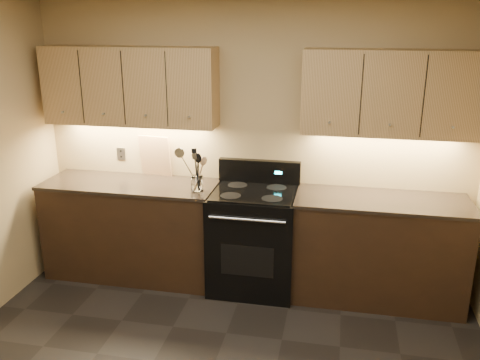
% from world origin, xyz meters
% --- Properties ---
extents(wall_back, '(4.00, 0.04, 2.60)m').
position_xyz_m(wall_back, '(0.00, 2.00, 1.30)').
color(wall_back, tan).
rests_on(wall_back, ground).
extents(counter_left, '(1.62, 0.62, 0.93)m').
position_xyz_m(counter_left, '(-1.10, 1.70, 0.47)').
color(counter_left, black).
rests_on(counter_left, ground).
extents(counter_right, '(1.46, 0.62, 0.93)m').
position_xyz_m(counter_right, '(1.18, 1.70, 0.47)').
color(counter_right, black).
rests_on(counter_right, ground).
extents(stove, '(0.76, 0.68, 1.14)m').
position_xyz_m(stove, '(0.08, 1.68, 0.48)').
color(stove, black).
rests_on(stove, ground).
extents(upper_cab_left, '(1.60, 0.30, 0.70)m').
position_xyz_m(upper_cab_left, '(-1.10, 1.85, 1.80)').
color(upper_cab_left, tan).
rests_on(upper_cab_left, wall_back).
extents(upper_cab_right, '(1.44, 0.30, 0.70)m').
position_xyz_m(upper_cab_right, '(1.18, 1.85, 1.80)').
color(upper_cab_right, tan).
rests_on(upper_cab_right, wall_back).
extents(outlet_plate, '(0.08, 0.01, 0.12)m').
position_xyz_m(outlet_plate, '(-1.30, 1.99, 1.12)').
color(outlet_plate, '#B2B5BA').
rests_on(outlet_plate, wall_back).
extents(utensil_crock, '(0.12, 0.12, 0.14)m').
position_xyz_m(utensil_crock, '(-0.42, 1.60, 0.99)').
color(utensil_crock, white).
rests_on(utensil_crock, counter_left).
extents(cutting_board, '(0.32, 0.11, 0.40)m').
position_xyz_m(cutting_board, '(-0.94, 1.97, 1.13)').
color(cutting_board, tan).
rests_on(cutting_board, counter_left).
extents(wooden_spoon, '(0.15, 0.09, 0.30)m').
position_xyz_m(wooden_spoon, '(-0.44, 1.60, 1.10)').
color(wooden_spoon, tan).
rests_on(wooden_spoon, utensil_crock).
extents(black_spoon, '(0.07, 0.09, 0.32)m').
position_xyz_m(black_spoon, '(-0.42, 1.62, 1.11)').
color(black_spoon, black).
rests_on(black_spoon, utensil_crock).
extents(black_turner, '(0.15, 0.15, 0.39)m').
position_xyz_m(black_turner, '(-0.40, 1.58, 1.13)').
color(black_turner, black).
rests_on(black_turner, utensil_crock).
extents(steel_spatula, '(0.15, 0.13, 0.36)m').
position_xyz_m(steel_spatula, '(-0.38, 1.62, 1.12)').
color(steel_spatula, silver).
rests_on(steel_spatula, utensil_crock).
extents(steel_skimmer, '(0.28, 0.10, 0.39)m').
position_xyz_m(steel_skimmer, '(-0.39, 1.60, 1.14)').
color(steel_skimmer, silver).
rests_on(steel_skimmer, utensil_crock).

